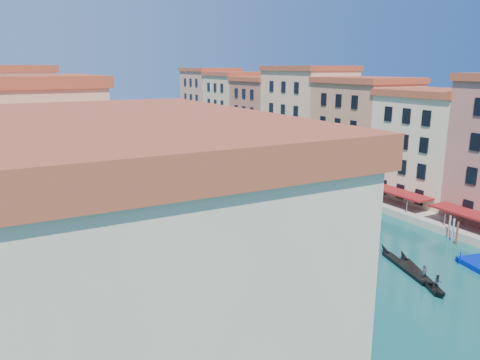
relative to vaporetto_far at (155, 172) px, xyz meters
name	(u,v)px	position (x,y,z in m)	size (l,w,h in m)	color
left_bank_palazzos	(16,146)	(-23.58, -9.80, 8.35)	(12.80, 128.40, 21.00)	#C6B08B
right_bank_palazzos	(325,124)	(32.42, -9.48, 8.39)	(12.80, 128.40, 21.00)	#9A5238
quay	(290,173)	(24.42, -9.48, -0.86)	(4.00, 140.00, 1.00)	#ACA18B
mooring_poles_right	(434,225)	(21.52, -45.68, -0.06)	(1.44, 54.24, 3.20)	#4F2C1B
vaporetto_far	(155,172)	(0.00, 0.00, 0.00)	(7.90, 20.78, 3.02)	beige
gondola_fore	(405,266)	(10.17, -51.54, -1.01)	(3.74, 10.27, 2.09)	black
gondola_right	(422,275)	(9.87, -53.98, -0.95)	(5.19, 9.99, 2.12)	black
gondola_far	(307,207)	(13.72, -29.41, -1.00)	(5.56, 11.90, 1.77)	black
motorboat_mid	(203,235)	(-4.93, -33.37, -0.74)	(4.51, 8.11, 1.60)	silver
motorboat_far	(153,164)	(3.17, 10.92, -0.74)	(3.04, 7.89, 1.60)	white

